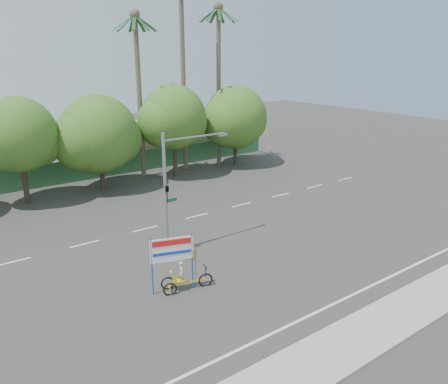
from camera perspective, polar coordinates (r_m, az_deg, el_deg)
ground at (r=23.88m, az=2.75°, el=-9.80°), size 120.00×120.00×0.00m
sidewalk_near at (r=19.44m, az=17.30°, el=-17.63°), size 50.00×2.40×0.12m
fence at (r=41.46m, az=-16.04°, el=3.15°), size 38.00×0.08×2.00m
building_right at (r=48.38m, az=-9.07°, el=6.66°), size 14.00×8.00×3.60m
tree_left at (r=35.53m, az=-25.33°, el=6.44°), size 6.66×5.60×8.07m
tree_center at (r=37.15m, az=-16.13°, el=6.96°), size 7.62×6.40×7.85m
tree_right at (r=39.88m, az=-6.66°, el=9.39°), size 6.90×5.80×8.36m
tree_far_right at (r=43.77m, az=1.48°, el=9.47°), size 7.38×6.20×7.94m
palm_tall at (r=41.77m, az=-5.42°, el=17.01°), size 3.73×3.79×17.45m
palm_mid at (r=43.97m, az=-0.72°, el=15.74°), size 3.73×3.79×15.45m
palm_short at (r=39.73m, az=-11.13°, el=14.40°), size 3.73×3.79×14.45m
traffic_signal at (r=24.64m, az=-6.95°, el=-1.60°), size 4.72×1.10×7.00m
trike_billboard at (r=21.32m, az=-5.96°, el=-9.88°), size 2.89×1.23×2.96m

